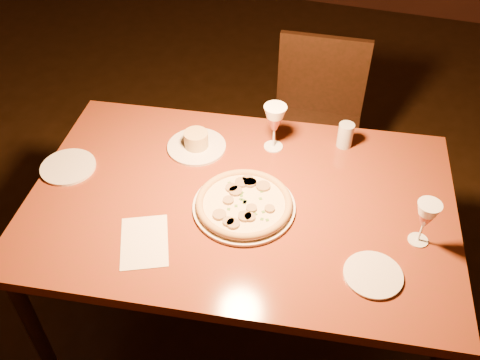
% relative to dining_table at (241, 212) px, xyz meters
% --- Properties ---
extents(floor, '(7.00, 7.00, 0.00)m').
position_rel_dining_table_xyz_m(floor, '(-0.22, 0.03, -0.76)').
color(floor, black).
rests_on(floor, ground).
extents(dining_table, '(1.68, 1.20, 0.84)m').
position_rel_dining_table_xyz_m(dining_table, '(0.00, 0.00, 0.00)').
color(dining_table, maroon).
rests_on(dining_table, floor).
extents(chair_far, '(0.49, 0.49, 0.95)m').
position_rel_dining_table_xyz_m(chair_far, '(0.12, 0.95, -0.22)').
color(chair_far, black).
rests_on(chair_far, floor).
extents(pizza_plate, '(0.37, 0.37, 0.04)m').
position_rel_dining_table_xyz_m(pizza_plate, '(0.03, -0.04, 0.10)').
color(pizza_plate, silver).
rests_on(pizza_plate, dining_table).
extents(ramekin_saucer, '(0.24, 0.24, 0.08)m').
position_rel_dining_table_xyz_m(ramekin_saucer, '(-0.26, 0.23, 0.10)').
color(ramekin_saucer, silver).
rests_on(ramekin_saucer, dining_table).
extents(wine_glass_far, '(0.09, 0.09, 0.20)m').
position_rel_dining_table_xyz_m(wine_glass_far, '(0.04, 0.32, 0.17)').
color(wine_glass_far, '#AC5147').
rests_on(wine_glass_far, dining_table).
extents(wine_glass_right, '(0.08, 0.08, 0.18)m').
position_rel_dining_table_xyz_m(wine_glass_right, '(0.64, -0.01, 0.16)').
color(wine_glass_right, '#AC5147').
rests_on(wine_glass_right, dining_table).
extents(water_tumbler, '(0.06, 0.06, 0.10)m').
position_rel_dining_table_xyz_m(water_tumbler, '(0.31, 0.42, 0.13)').
color(water_tumbler, '#B1B9C1').
rests_on(water_tumbler, dining_table).
extents(side_plate_left, '(0.21, 0.21, 0.01)m').
position_rel_dining_table_xyz_m(side_plate_left, '(-0.69, -0.04, 0.08)').
color(side_plate_left, silver).
rests_on(side_plate_left, dining_table).
extents(side_plate_near, '(0.19, 0.19, 0.01)m').
position_rel_dining_table_xyz_m(side_plate_near, '(0.51, -0.21, 0.08)').
color(side_plate_near, silver).
rests_on(side_plate_near, dining_table).
extents(menu_card, '(0.24, 0.28, 0.00)m').
position_rel_dining_table_xyz_m(menu_card, '(-0.25, -0.30, 0.08)').
color(menu_card, white).
rests_on(menu_card, dining_table).
extents(pendant_light, '(0.12, 0.12, 0.12)m').
position_rel_dining_table_xyz_m(pendant_light, '(-0.00, 0.00, 0.81)').
color(pendant_light, '#FF9747').
rests_on(pendant_light, ceiling).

